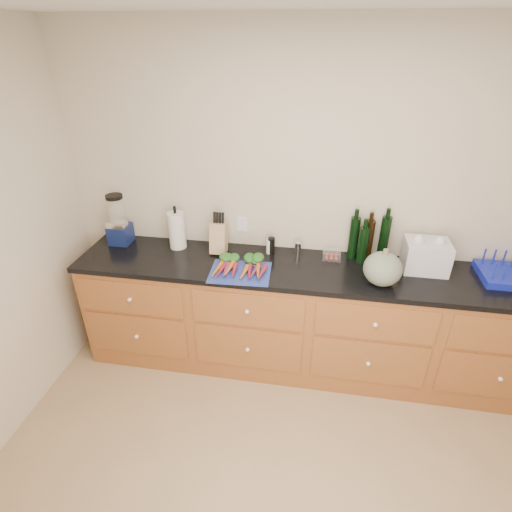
% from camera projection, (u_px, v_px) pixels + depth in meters
% --- Properties ---
extents(wall_back, '(4.10, 0.05, 2.60)m').
position_uv_depth(wall_back, '(319.00, 207.00, 3.08)').
color(wall_back, beige).
rests_on(wall_back, ground).
extents(cabinets, '(3.60, 0.64, 0.90)m').
position_uv_depth(cabinets, '(309.00, 321.00, 3.21)').
color(cabinets, brown).
rests_on(cabinets, ground).
extents(countertop, '(3.64, 0.62, 0.04)m').
position_uv_depth(countertop, '(314.00, 270.00, 2.99)').
color(countertop, black).
rests_on(countertop, cabinets).
extents(cutting_board, '(0.46, 0.35, 0.01)m').
position_uv_depth(cutting_board, '(240.00, 272.00, 2.91)').
color(cutting_board, navy).
rests_on(cutting_board, countertop).
extents(carrots, '(0.40, 0.30, 0.06)m').
position_uv_depth(carrots, '(241.00, 266.00, 2.94)').
color(carrots, '#D06418').
rests_on(carrots, cutting_board).
extents(squash, '(0.26, 0.26, 0.24)m').
position_uv_depth(squash, '(383.00, 269.00, 2.74)').
color(squash, '#596454').
rests_on(squash, countertop).
extents(blender_appliance, '(0.17, 0.17, 0.42)m').
position_uv_depth(blender_appliance, '(118.00, 222.00, 3.25)').
color(blender_appliance, '#101B4C').
rests_on(blender_appliance, countertop).
extents(paper_towel, '(0.13, 0.13, 0.30)m').
position_uv_depth(paper_towel, '(177.00, 230.00, 3.20)').
color(paper_towel, silver).
rests_on(paper_towel, countertop).
extents(knife_block, '(0.12, 0.12, 0.24)m').
position_uv_depth(knife_block, '(219.00, 238.00, 3.15)').
color(knife_block, tan).
rests_on(knife_block, countertop).
extents(grinder_salt, '(0.05, 0.05, 0.12)m').
position_uv_depth(grinder_salt, '(269.00, 246.00, 3.15)').
color(grinder_salt, silver).
rests_on(grinder_salt, countertop).
extents(grinder_pepper, '(0.05, 0.05, 0.13)m').
position_uv_depth(grinder_pepper, '(271.00, 246.00, 3.15)').
color(grinder_pepper, black).
rests_on(grinder_pepper, countertop).
extents(canister_chrome, '(0.05, 0.05, 0.11)m').
position_uv_depth(canister_chrome, '(298.00, 249.00, 3.12)').
color(canister_chrome, silver).
rests_on(canister_chrome, countertop).
extents(tomato_box, '(0.13, 0.11, 0.06)m').
position_uv_depth(tomato_box, '(332.00, 255.00, 3.09)').
color(tomato_box, white).
rests_on(tomato_box, countertop).
extents(bottles, '(0.30, 0.15, 0.36)m').
position_uv_depth(bottles, '(367.00, 240.00, 3.02)').
color(bottles, black).
rests_on(bottles, countertop).
extents(grocery_bag, '(0.31, 0.25, 0.23)m').
position_uv_depth(grocery_bag, '(426.00, 256.00, 2.91)').
color(grocery_bag, white).
rests_on(grocery_bag, countertop).
extents(dish_rack, '(0.43, 0.34, 0.17)m').
position_uv_depth(dish_rack, '(512.00, 274.00, 2.82)').
color(dish_rack, '#1320A9').
rests_on(dish_rack, countertop).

